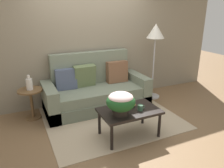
{
  "coord_description": "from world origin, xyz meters",
  "views": [
    {
      "loc": [
        -1.57,
        -3.36,
        2.01
      ],
      "look_at": [
        -0.02,
        0.03,
        0.72
      ],
      "focal_mm": 35.45,
      "sensor_mm": 36.0,
      "label": 1
    }
  ],
  "objects_px": {
    "table_vase": "(29,84)",
    "floor_lamp": "(155,37)",
    "couch": "(96,91)",
    "side_table": "(31,99)",
    "coffee_table": "(129,113)",
    "coffee_mug": "(140,108)",
    "potted_plant": "(121,102)",
    "snack_bowl": "(132,105)"
  },
  "relations": [
    {
      "from": "couch",
      "to": "coffee_table",
      "type": "height_order",
      "value": "couch"
    },
    {
      "from": "snack_bowl",
      "to": "coffee_mug",
      "type": "bearing_deg",
      "value": -72.3
    },
    {
      "from": "coffee_table",
      "to": "floor_lamp",
      "type": "height_order",
      "value": "floor_lamp"
    },
    {
      "from": "potted_plant",
      "to": "coffee_table",
      "type": "bearing_deg",
      "value": 22.39
    },
    {
      "from": "potted_plant",
      "to": "snack_bowl",
      "type": "height_order",
      "value": "potted_plant"
    },
    {
      "from": "couch",
      "to": "side_table",
      "type": "xyz_separation_m",
      "value": [
        -1.28,
        0.02,
        0.05
      ]
    },
    {
      "from": "table_vase",
      "to": "coffee_mug",
      "type": "bearing_deg",
      "value": -42.57
    },
    {
      "from": "couch",
      "to": "snack_bowl",
      "type": "distance_m",
      "value": 1.23
    },
    {
      "from": "coffee_table",
      "to": "table_vase",
      "type": "xyz_separation_m",
      "value": [
        -1.37,
        1.31,
        0.28
      ]
    },
    {
      "from": "coffee_mug",
      "to": "coffee_table",
      "type": "bearing_deg",
      "value": 151.62
    },
    {
      "from": "coffee_table",
      "to": "side_table",
      "type": "bearing_deg",
      "value": 136.19
    },
    {
      "from": "coffee_mug",
      "to": "potted_plant",
      "type": "bearing_deg",
      "value": 179.88
    },
    {
      "from": "table_vase",
      "to": "floor_lamp",
      "type": "bearing_deg",
      "value": -1.22
    },
    {
      "from": "coffee_table",
      "to": "potted_plant",
      "type": "xyz_separation_m",
      "value": [
        -0.2,
        -0.08,
        0.27
      ]
    },
    {
      "from": "side_table",
      "to": "potted_plant",
      "type": "relative_size",
      "value": 1.32
    },
    {
      "from": "couch",
      "to": "table_vase",
      "type": "relative_size",
      "value": 7.69
    },
    {
      "from": "couch",
      "to": "table_vase",
      "type": "bearing_deg",
      "value": 179.15
    },
    {
      "from": "couch",
      "to": "coffee_table",
      "type": "distance_m",
      "value": 1.3
    },
    {
      "from": "couch",
      "to": "coffee_mug",
      "type": "bearing_deg",
      "value": -80.17
    },
    {
      "from": "coffee_mug",
      "to": "table_vase",
      "type": "distance_m",
      "value": 2.07
    },
    {
      "from": "coffee_table",
      "to": "snack_bowl",
      "type": "relative_size",
      "value": 8.16
    },
    {
      "from": "coffee_table",
      "to": "potted_plant",
      "type": "distance_m",
      "value": 0.34
    },
    {
      "from": "floor_lamp",
      "to": "side_table",
      "type": "bearing_deg",
      "value": 178.79
    },
    {
      "from": "snack_bowl",
      "to": "table_vase",
      "type": "relative_size",
      "value": 0.42
    },
    {
      "from": "potted_plant",
      "to": "snack_bowl",
      "type": "bearing_deg",
      "value": 29.8
    },
    {
      "from": "coffee_table",
      "to": "table_vase",
      "type": "distance_m",
      "value": 1.91
    },
    {
      "from": "couch",
      "to": "potted_plant",
      "type": "bearing_deg",
      "value": -94.65
    },
    {
      "from": "potted_plant",
      "to": "table_vase",
      "type": "height_order",
      "value": "table_vase"
    },
    {
      "from": "floor_lamp",
      "to": "table_vase",
      "type": "relative_size",
      "value": 6.1
    },
    {
      "from": "potted_plant",
      "to": "table_vase",
      "type": "xyz_separation_m",
      "value": [
        -1.17,
        1.39,
        0.01
      ]
    },
    {
      "from": "snack_bowl",
      "to": "table_vase",
      "type": "bearing_deg",
      "value": 140.09
    },
    {
      "from": "couch",
      "to": "potted_plant",
      "type": "height_order",
      "value": "couch"
    },
    {
      "from": "snack_bowl",
      "to": "table_vase",
      "type": "xyz_separation_m",
      "value": [
        -1.46,
        1.22,
        0.19
      ]
    },
    {
      "from": "potted_plant",
      "to": "coffee_mug",
      "type": "bearing_deg",
      "value": -0.12
    },
    {
      "from": "side_table",
      "to": "coffee_mug",
      "type": "xyz_separation_m",
      "value": [
        1.52,
        -1.39,
        0.11
      ]
    },
    {
      "from": "floor_lamp",
      "to": "potted_plant",
      "type": "bearing_deg",
      "value": -138.48
    },
    {
      "from": "potted_plant",
      "to": "couch",
      "type": "bearing_deg",
      "value": 85.35
    },
    {
      "from": "couch",
      "to": "snack_bowl",
      "type": "xyz_separation_m",
      "value": [
        0.18,
        -1.21,
        0.16
      ]
    },
    {
      "from": "couch",
      "to": "table_vase",
      "type": "distance_m",
      "value": 1.33
    },
    {
      "from": "snack_bowl",
      "to": "coffee_table",
      "type": "bearing_deg",
      "value": -138.1
    },
    {
      "from": "coffee_table",
      "to": "table_vase",
      "type": "bearing_deg",
      "value": 136.15
    },
    {
      "from": "coffee_mug",
      "to": "snack_bowl",
      "type": "height_order",
      "value": "coffee_mug"
    }
  ]
}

